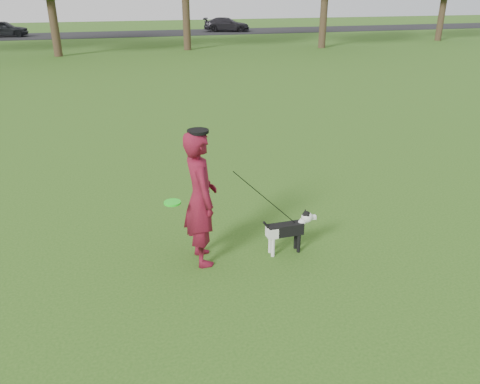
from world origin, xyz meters
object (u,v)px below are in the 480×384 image
object	(u,v)px
car_left	(3,29)
car_right	(227,24)
dog	(289,228)
man	(200,199)

from	to	relation	value
car_left	car_right	xyz separation A→B (m)	(19.37, 0.00, -0.03)
car_left	dog	bearing A→B (deg)	-163.02
dog	car_left	distance (m)	40.67
dog	car_right	xyz separation A→B (m)	(9.95, 39.56, 0.25)
dog	car_right	size ratio (longest dim) A/B	0.20
dog	car_right	world-z (taller)	car_right
car_left	car_right	distance (m)	19.37
man	car_right	xyz separation A→B (m)	(11.23, 39.41, -0.33)
man	car_left	size ratio (longest dim) A/B	0.51
car_left	car_right	size ratio (longest dim) A/B	0.89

